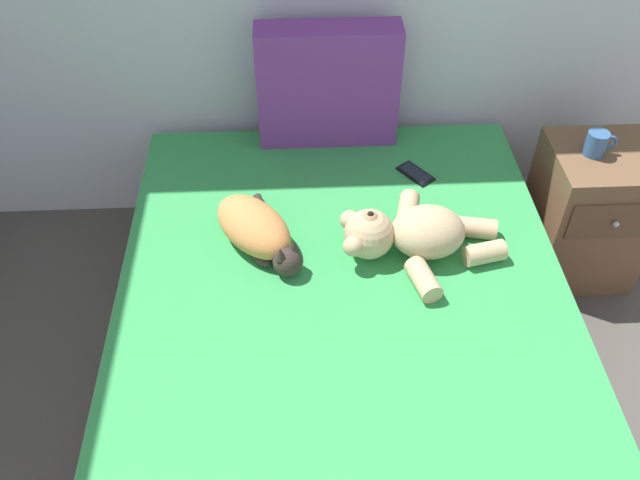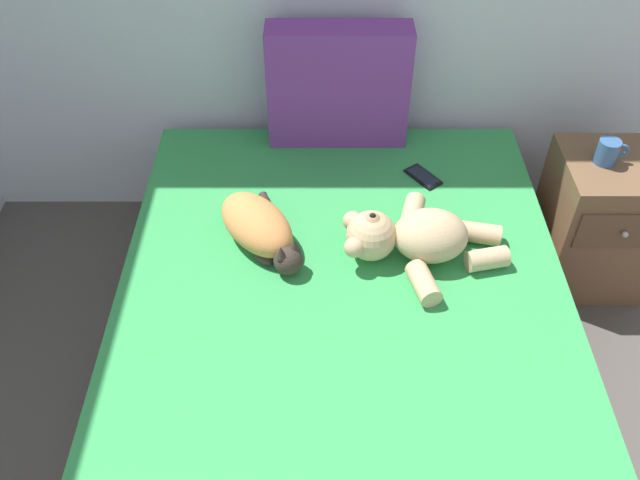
# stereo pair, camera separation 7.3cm
# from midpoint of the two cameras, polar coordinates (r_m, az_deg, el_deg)

# --- Properties ---
(bed) EXTENTS (1.54, 2.01, 0.49)m
(bed) POSITION_cam_midpoint_polar(r_m,az_deg,el_deg) (2.34, 2.66, -9.42)
(bed) COLOR brown
(bed) RESTS_ON ground_plane
(patterned_cushion) EXTENTS (0.55, 0.14, 0.49)m
(patterned_cushion) POSITION_cam_midpoint_polar(r_m,az_deg,el_deg) (2.68, 2.17, 13.01)
(patterned_cushion) COLOR #72338C
(patterned_cushion) RESTS_ON bed
(cat) EXTENTS (0.36, 0.43, 0.15)m
(cat) POSITION_cam_midpoint_polar(r_m,az_deg,el_deg) (2.29, -4.41, 1.01)
(cat) COLOR #D18447
(cat) RESTS_ON bed
(teddy_bear) EXTENTS (0.56, 0.50, 0.18)m
(teddy_bear) POSITION_cam_midpoint_polar(r_m,az_deg,el_deg) (2.27, 8.73, 0.25)
(teddy_bear) COLOR tan
(teddy_bear) RESTS_ON bed
(cell_phone) EXTENTS (0.15, 0.16, 0.01)m
(cell_phone) POSITION_cam_midpoint_polar(r_m,az_deg,el_deg) (2.64, 9.41, 5.36)
(cell_phone) COLOR black
(cell_phone) RESTS_ON bed
(nightstand) EXTENTS (0.41, 0.42, 0.60)m
(nightstand) POSITION_cam_midpoint_polar(r_m,az_deg,el_deg) (2.94, 23.12, 1.49)
(nightstand) COLOR brown
(nightstand) RESTS_ON ground_plane
(mug) EXTENTS (0.12, 0.08, 0.09)m
(mug) POSITION_cam_midpoint_polar(r_m,az_deg,el_deg) (2.71, 23.93, 6.95)
(mug) COLOR #33598C
(mug) RESTS_ON nightstand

